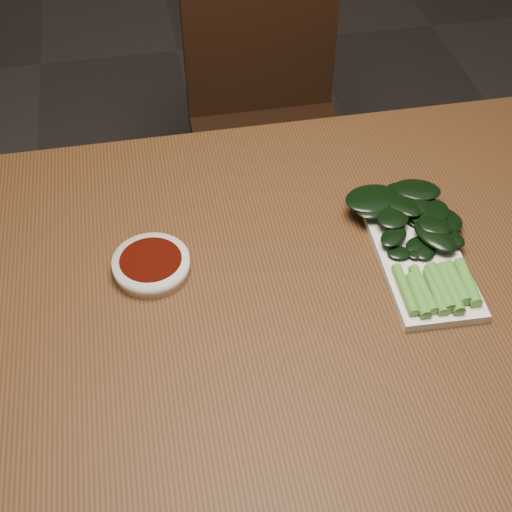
% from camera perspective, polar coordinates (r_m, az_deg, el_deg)
% --- Properties ---
extents(ground, '(6.00, 6.00, 0.00)m').
position_cam_1_polar(ground, '(1.69, 1.67, -19.51)').
color(ground, '#292727').
rests_on(ground, ground).
extents(table, '(1.40, 0.80, 0.75)m').
position_cam_1_polar(table, '(1.11, 2.41, -4.86)').
color(table, '#422713').
rests_on(table, ground).
extents(chair_far, '(0.38, 0.38, 0.89)m').
position_cam_1_polar(chair_far, '(1.83, 0.98, 10.97)').
color(chair_far, black).
rests_on(chair_far, ground).
extents(sauce_bowl, '(0.11, 0.11, 0.03)m').
position_cam_1_polar(sauce_bowl, '(1.07, -8.37, -0.70)').
color(sauce_bowl, silver).
rests_on(sauce_bowl, table).
extents(serving_plate, '(0.14, 0.28, 0.01)m').
position_cam_1_polar(serving_plate, '(1.11, 12.83, 0.19)').
color(serving_plate, silver).
rests_on(serving_plate, table).
extents(gai_lan, '(0.19, 0.29, 0.03)m').
position_cam_1_polar(gai_lan, '(1.13, 12.61, 2.22)').
color(gai_lan, '#499031').
rests_on(gai_lan, serving_plate).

